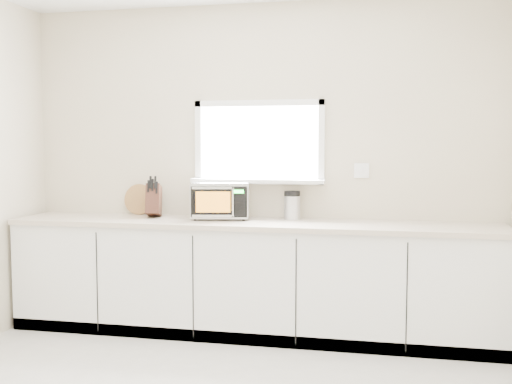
# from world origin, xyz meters

# --- Properties ---
(back_wall) EXTENTS (4.00, 0.17, 2.70)m
(back_wall) POSITION_xyz_m (0.00, 2.00, 1.36)
(back_wall) COLOR beige
(back_wall) RESTS_ON ground
(cabinets) EXTENTS (3.92, 0.60, 0.88)m
(cabinets) POSITION_xyz_m (0.00, 1.70, 0.44)
(cabinets) COLOR white
(cabinets) RESTS_ON ground
(countertop) EXTENTS (3.92, 0.64, 0.04)m
(countertop) POSITION_xyz_m (0.00, 1.69, 0.90)
(countertop) COLOR beige
(countertop) RESTS_ON cabinets
(microwave) EXTENTS (0.53, 0.45, 0.30)m
(microwave) POSITION_xyz_m (-0.29, 1.82, 1.08)
(microwave) COLOR black
(microwave) RESTS_ON countertop
(knife_block) EXTENTS (0.17, 0.26, 0.35)m
(knife_block) POSITION_xyz_m (-0.87, 1.79, 1.07)
(knife_block) COLOR #432517
(knife_block) RESTS_ON countertop
(cutting_board) EXTENTS (0.27, 0.06, 0.27)m
(cutting_board) POSITION_xyz_m (-1.06, 1.94, 1.05)
(cutting_board) COLOR #956139
(cutting_board) RESTS_ON countertop
(coffee_grinder) EXTENTS (0.15, 0.15, 0.24)m
(coffee_grinder) POSITION_xyz_m (0.30, 1.88, 1.04)
(coffee_grinder) COLOR silver
(coffee_grinder) RESTS_ON countertop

